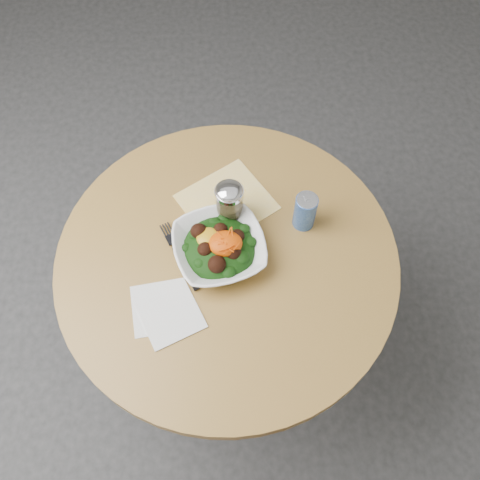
# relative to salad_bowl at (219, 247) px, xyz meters

# --- Properties ---
(ground) EXTENTS (6.00, 6.00, 0.00)m
(ground) POSITION_rel_salad_bowl_xyz_m (0.02, -0.01, -0.78)
(ground) COLOR #2B2B2E
(ground) RESTS_ON ground
(table) EXTENTS (0.90, 0.90, 0.75)m
(table) POSITION_rel_salad_bowl_xyz_m (0.02, -0.01, -0.23)
(table) COLOR black
(table) RESTS_ON ground
(cloth_napkin) EXTENTS (0.30, 0.29, 0.00)m
(cloth_napkin) POSITION_rel_salad_bowl_xyz_m (0.02, 0.16, -0.03)
(cloth_napkin) COLOR #E8A80C
(cloth_napkin) RESTS_ON table
(paper_napkins) EXTENTS (0.20, 0.19, 0.00)m
(paper_napkins) POSITION_rel_salad_bowl_xyz_m (-0.14, -0.16, -0.03)
(paper_napkins) COLOR white
(paper_napkins) RESTS_ON table
(salad_bowl) EXTENTS (0.28, 0.28, 0.09)m
(salad_bowl) POSITION_rel_salad_bowl_xyz_m (0.00, 0.00, 0.00)
(salad_bowl) COLOR white
(salad_bowl) RESTS_ON table
(fork) EXTENTS (0.11, 0.21, 0.00)m
(fork) POSITION_rel_salad_bowl_xyz_m (-0.11, 0.00, -0.03)
(fork) COLOR black
(fork) RESTS_ON table
(spice_shaker) EXTENTS (0.08, 0.08, 0.14)m
(spice_shaker) POSITION_rel_salad_bowl_xyz_m (0.03, 0.11, 0.03)
(spice_shaker) COLOR silver
(spice_shaker) RESTS_ON table
(beverage_can) EXTENTS (0.06, 0.06, 0.11)m
(beverage_can) POSITION_rel_salad_bowl_xyz_m (0.23, 0.08, 0.02)
(beverage_can) COLOR #0D2394
(beverage_can) RESTS_ON table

